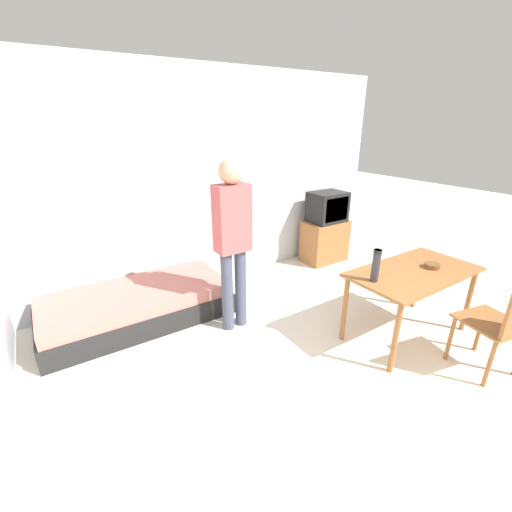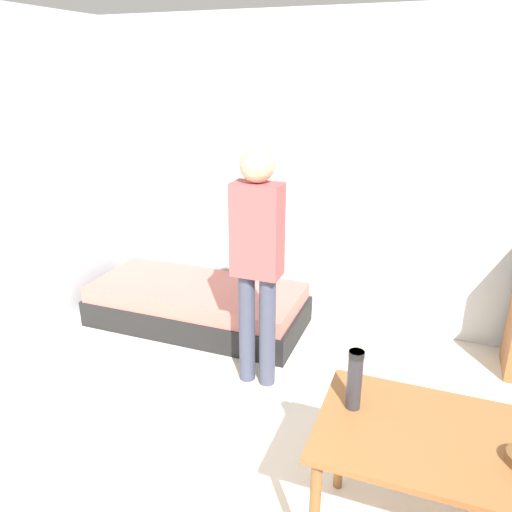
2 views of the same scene
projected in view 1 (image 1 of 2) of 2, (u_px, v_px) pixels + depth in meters
ground_plane at (434, 465)px, 2.23m from camera, size 20.00×20.00×0.00m
wall_back at (204, 182)px, 4.31m from camera, size 5.59×0.06×2.70m
daybed at (138, 306)px, 3.75m from camera, size 1.96×0.88×0.38m
tv at (326, 229)px, 5.26m from camera, size 0.68×0.42×1.09m
dining_table at (413, 279)px, 3.35m from camera, size 1.32×0.70×0.73m
wooden_chair at (505, 322)px, 2.82m from camera, size 0.54×0.54×0.94m
person_standing at (233, 235)px, 3.34m from camera, size 0.34×0.24×1.77m
thermos_flask at (376, 264)px, 3.04m from camera, size 0.07×0.07×0.30m
mate_bowl at (432, 266)px, 3.36m from camera, size 0.15×0.15×0.05m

